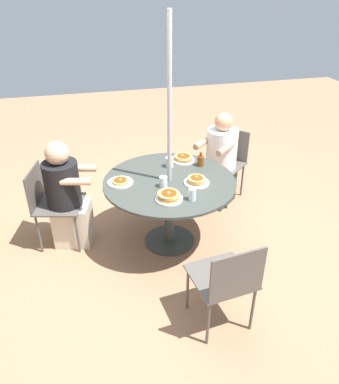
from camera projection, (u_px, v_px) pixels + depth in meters
ground_plane at (170, 240)px, 4.00m from camera, size 12.00×12.00×0.00m
patio_table at (170, 191)px, 3.69m from camera, size 1.29×1.29×0.73m
umbrella_pole at (170, 143)px, 3.43m from camera, size 0.04×0.04×2.24m
patio_chair_north at (227, 279)px, 2.78m from camera, size 0.50×0.50×0.85m
patio_chair_east at (226, 159)px, 4.58m from camera, size 0.63×0.63×0.85m
diner_east at (219, 163)px, 4.46m from camera, size 0.58×0.60×1.12m
patio_chair_south at (51, 200)px, 3.75m from camera, size 0.55×0.55×0.85m
diner_south at (67, 199)px, 3.74m from camera, size 0.44×0.53×1.13m
pancake_plate_a at (169, 197)px, 3.30m from camera, size 0.25×0.25×0.08m
pancake_plate_b at (197, 181)px, 3.56m from camera, size 0.25×0.25×0.07m
pancake_plate_c at (120, 182)px, 3.57m from camera, size 0.25×0.25×0.05m
pancake_plate_d at (183, 158)px, 3.99m from camera, size 0.25×0.25×0.07m
syrup_bottle at (201, 161)px, 3.87m from camera, size 0.09×0.07×0.15m
coffee_cup at (170, 162)px, 3.85m from camera, size 0.08×0.08×0.11m
drinking_glass_a at (192, 194)px, 3.29m from camera, size 0.07×0.07×0.11m
drinking_glass_b at (163, 182)px, 3.49m from camera, size 0.07×0.07×0.10m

